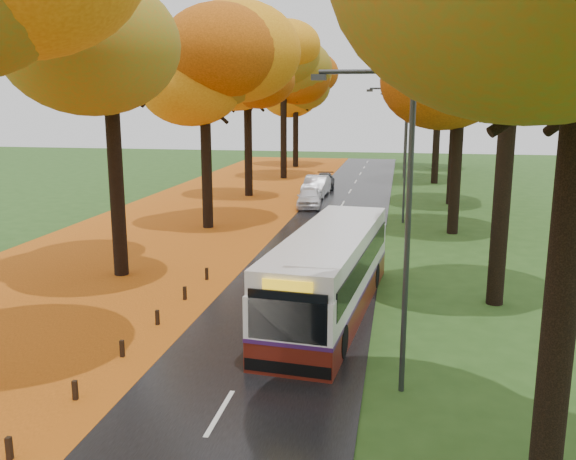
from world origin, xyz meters
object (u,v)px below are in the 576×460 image
(streetlamp_near, at_px, (398,208))
(car_white, at_px, (309,197))
(streetlamp_mid, at_px, (402,144))
(car_dark, at_px, (325,181))
(streetlamp_far, at_px, (402,127))
(bus, at_px, (330,271))
(car_silver, at_px, (316,186))

(streetlamp_near, relative_size, car_white, 1.99)
(streetlamp_mid, xyz_separation_m, car_dark, (-6.23, 13.66, -4.09))
(car_white, xyz_separation_m, car_dark, (-0.15, 9.56, -0.10))
(streetlamp_far, relative_size, car_dark, 1.99)
(bus, relative_size, car_dark, 2.73)
(bus, bearing_deg, streetlamp_far, 92.01)
(car_silver, distance_m, car_dark, 4.60)
(streetlamp_far, relative_size, car_silver, 1.71)
(streetlamp_near, relative_size, streetlamp_far, 1.00)
(bus, relative_size, car_silver, 2.34)
(bus, relative_size, car_white, 2.73)
(bus, bearing_deg, car_dark, 102.85)
(car_silver, relative_size, car_dark, 1.17)
(car_silver, xyz_separation_m, car_dark, (0.07, 4.59, -0.19))
(streetlamp_mid, bearing_deg, car_white, 146.00)
(streetlamp_near, height_order, car_silver, streetlamp_near)
(bus, xyz_separation_m, car_white, (-3.85, 20.71, -0.80))
(streetlamp_mid, distance_m, streetlamp_far, 22.00)
(bus, bearing_deg, streetlamp_near, -62.23)
(bus, bearing_deg, car_silver, 104.32)
(streetlamp_far, distance_m, car_dark, 11.18)
(streetlamp_mid, distance_m, car_silver, 11.71)
(streetlamp_near, relative_size, bus, 0.73)
(streetlamp_near, distance_m, streetlamp_mid, 22.00)
(streetlamp_far, bearing_deg, car_dark, -126.76)
(streetlamp_far, distance_m, car_silver, 14.90)
(streetlamp_near, distance_m, streetlamp_far, 44.00)
(streetlamp_near, bearing_deg, bus, 112.45)
(car_dark, bearing_deg, streetlamp_mid, -70.46)
(streetlamp_far, height_order, bus, streetlamp_far)
(bus, distance_m, car_dark, 30.55)
(streetlamp_near, xyz_separation_m, streetlamp_mid, (0.00, 22.00, 0.00))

